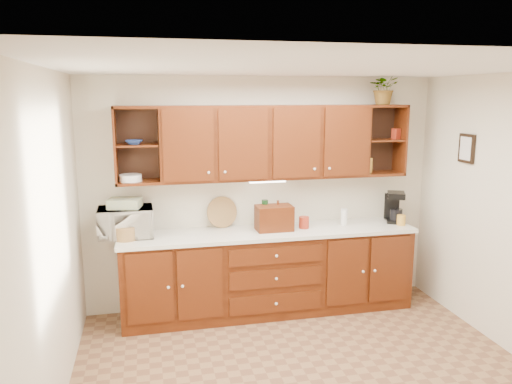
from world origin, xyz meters
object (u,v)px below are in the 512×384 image
microwave (126,222)px  coffee_maker (395,207)px  bread_box (274,218)px  potted_plant (384,88)px

microwave → coffee_maker: size_ratio=1.58×
coffee_maker → bread_box: bearing=-153.1°
microwave → bread_box: bearing=-4.2°
coffee_maker → potted_plant: bearing=-166.4°
microwave → bread_box: size_ratio=1.42×
coffee_maker → potted_plant: 1.38m
microwave → potted_plant: bearing=-0.8°
coffee_maker → microwave: bearing=-156.0°
bread_box → potted_plant: bearing=3.3°
bread_box → potted_plant: (1.28, 0.10, 1.40)m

